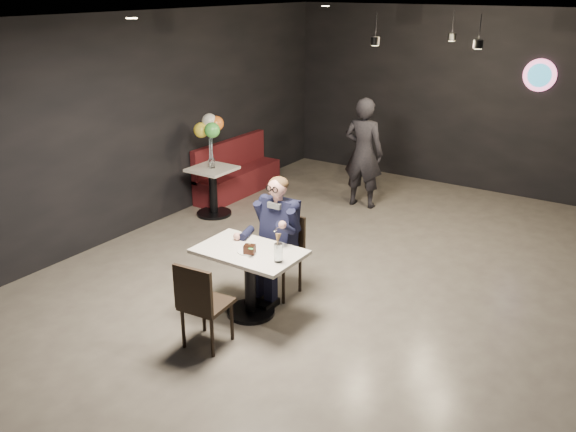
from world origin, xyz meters
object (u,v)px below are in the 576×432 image
Objects in this scene: side_table at (213,191)px; passerby at (363,153)px; seated_man at (279,235)px; balloon_vase at (212,163)px; main_table at (250,282)px; chair_far at (279,257)px; sundae_glass at (278,253)px; chair_near at (207,302)px; booth_bench at (238,168)px.

passerby is (1.70, 1.63, 0.48)m from side_table.
seated_man reaches higher than balloon_vase.
main_table is 0.65m from seated_man.
seated_man is at bearing -34.12° from side_table.
passerby is (-0.57, 3.16, 0.14)m from seated_man.
sundae_glass is at bearing -56.21° from chair_far.
seated_man is 1.88× the size of side_table.
chair_near is 4.78× the size of sundae_glass.
balloon_vase is (-2.27, 1.54, 0.36)m from chair_far.
balloon_vase is at bearing 123.65° from chair_near.
sundae_glass is at bearing -38.75° from side_table.
passerby is at bearing 91.87° from chair_near.
sundae_glass is 3.46m from side_table.
passerby is at bearing 98.75° from main_table.
main_table is 0.61× the size of booth_bench.
passerby reaches higher than balloon_vase.
sundae_glass is 1.40× the size of balloon_vase.
balloon_vase reaches higher than main_table.
chair_near is 0.85m from sundae_glass.
chair_near reaches higher than booth_bench.
passerby is at bearing 104.57° from sundae_glass.
balloon_vase reaches higher than side_table.
chair_near is at bearing -90.00° from main_table.
chair_far is at bearing 95.01° from passerby.
chair_far reaches higher than main_table.
booth_bench is at bearing 106.70° from balloon_vase.
chair_far is 0.64× the size of seated_man.
passerby reaches higher than chair_far.
booth_bench reaches higher than side_table.
chair_near is at bearing -90.00° from chair_far.
sundae_glass is at bearing 99.34° from passerby.
main_table is at bearing 93.52° from passerby.
side_table is 2.40m from passerby.
balloon_vase is at bearing 38.57° from passerby.
chair_near is at bearing -50.83° from balloon_vase.
chair_near is 0.64× the size of seated_man.
booth_bench reaches higher than main_table.
side_table is (-2.68, 2.15, -0.46)m from sundae_glass.
chair_far is 6.68× the size of balloon_vase.
side_table is (-2.27, 1.54, -0.34)m from seated_man.
main_table is 3.08m from side_table.
booth_bench is 1.05m from side_table.
seated_man is 0.83× the size of passerby.
seated_man reaches higher than chair_near.
chair_far is 1.20× the size of side_table.
passerby reaches higher than main_table.
booth_bench is (-2.98, 3.15, -0.39)m from sundae_glass.
main_table is 7.99× the size of balloon_vase.
booth_bench is 1.05× the size of passerby.
main_table is at bearing -90.00° from seated_man.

